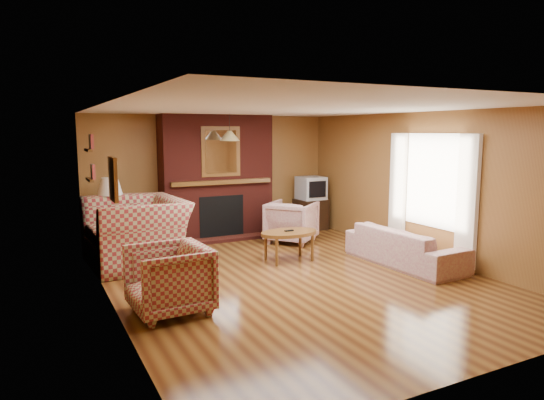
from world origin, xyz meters
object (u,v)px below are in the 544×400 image
plaid_armchair (169,279)px  side_table (112,236)px  floral_sofa (405,246)px  plaid_loveseat (136,231)px  floral_armchair (292,222)px  coffee_table (289,235)px  fireplace (217,178)px  tv_stand (311,214)px  table_lamp (110,196)px  crt_tv (311,188)px

plaid_armchair → side_table: bearing=179.7°
side_table → floral_sofa: bearing=-34.1°
plaid_loveseat → floral_armchair: (2.94, 0.21, -0.13)m
coffee_table → side_table: bearing=145.8°
floral_sofa → fireplace: bearing=28.2°
coffee_table → tv_stand: (1.67, 2.04, -0.11)m
coffee_table → tv_stand: 2.64m
floral_sofa → side_table: bearing=53.8°
coffee_table → table_lamp: size_ratio=1.43×
plaid_loveseat → coffee_table: 2.43m
fireplace → coffee_table: size_ratio=2.48×
plaid_armchair → crt_tv: size_ratio=1.68×
table_lamp → tv_stand: (4.15, 0.35, -0.69)m
fireplace → plaid_armchair: fireplace is taller
side_table → crt_tv: bearing=4.7°
plaid_armchair → floral_armchair: (3.04, 2.52, -0.01)m
tv_stand → floral_sofa: bearing=-98.0°
crt_tv → plaid_armchair: bearing=-139.7°
floral_armchair → fireplace: bearing=6.0°
fireplace → crt_tv: (2.05, -0.19, -0.29)m
fireplace → tv_stand: size_ratio=3.70×
crt_tv → table_lamp: bearing=-175.3°
plaid_loveseat → crt_tv: (3.90, 1.09, 0.37)m
floral_sofa → tv_stand: bearing=-4.9°
table_lamp → tv_stand: table_lamp is taller
table_lamp → crt_tv: bearing=4.7°
fireplace → plaid_armchair: (-1.95, -3.58, -0.78)m
fireplace → tv_stand: 2.23m
floral_armchair → coffee_table: 1.35m
fireplace → floral_armchair: bearing=-44.6°
floral_armchair → tv_stand: floral_armchair is taller
plaid_armchair → table_lamp: bearing=179.7°
fireplace → table_lamp: bearing=-165.7°
side_table → table_lamp: size_ratio=0.95×
plaid_loveseat → floral_sofa: (3.75, -1.97, -0.23)m
floral_armchair → table_lamp: table_lamp is taller
floral_sofa → plaid_armchair: bearing=92.9°
side_table → coffee_table: bearing=-34.2°
floral_sofa → table_lamp: size_ratio=2.96×
plaid_armchair → floral_sofa: plaid_armchair is taller
side_table → table_lamp: table_lamp is taller
plaid_loveseat → coffee_table: plaid_loveseat is taller
side_table → table_lamp: 0.70m
side_table → plaid_armchair: bearing=-87.2°
plaid_armchair → floral_armchair: size_ratio=1.02×
side_table → tv_stand: bearing=4.8°
floral_sofa → side_table: 4.83m
fireplace → floral_sofa: size_ratio=1.20×
floral_armchair → crt_tv: size_ratio=1.64×
plaid_armchair → tv_stand: 5.25m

